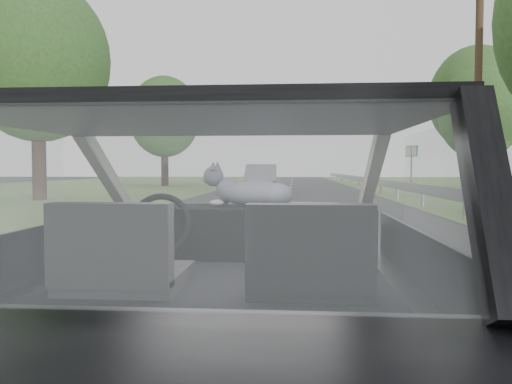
% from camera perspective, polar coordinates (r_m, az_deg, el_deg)
% --- Properties ---
extents(subject_car, '(1.80, 4.00, 1.45)m').
position_cam_1_polar(subject_car, '(2.42, -3.77, -9.31)').
color(subject_car, black).
rests_on(subject_car, ground).
extents(dashboard, '(1.58, 0.45, 0.30)m').
position_cam_1_polar(dashboard, '(3.01, -2.05, -4.52)').
color(dashboard, black).
rests_on(dashboard, subject_car).
extents(driver_seat, '(0.50, 0.72, 0.42)m').
position_cam_1_polar(driver_seat, '(2.21, -15.29, -6.46)').
color(driver_seat, black).
rests_on(driver_seat, subject_car).
extents(passenger_seat, '(0.50, 0.72, 0.42)m').
position_cam_1_polar(passenger_seat, '(2.08, 6.09, -6.95)').
color(passenger_seat, black).
rests_on(passenger_seat, subject_car).
extents(steering_wheel, '(0.36, 0.36, 0.04)m').
position_cam_1_polar(steering_wheel, '(2.79, -10.97, -3.69)').
color(steering_wheel, black).
rests_on(steering_wheel, dashboard).
extents(cat, '(0.62, 0.33, 0.27)m').
position_cam_1_polar(cat, '(2.97, -0.11, -0.00)').
color(cat, gray).
rests_on(cat, dashboard).
extents(guardrail, '(0.05, 90.00, 0.32)m').
position_cam_1_polar(guardrail, '(12.97, 22.30, -0.36)').
color(guardrail, gray).
rests_on(guardrail, ground).
extents(other_car, '(1.91, 4.47, 1.45)m').
position_cam_1_polar(other_car, '(25.01, 0.60, 1.55)').
color(other_car, '#9DA1A7').
rests_on(other_car, ground).
extents(highway_sign, '(0.50, 0.94, 2.47)m').
position_cam_1_polar(highway_sign, '(28.39, 17.33, 2.59)').
color(highway_sign, '#116424').
rests_on(highway_sign, ground).
extents(utility_pole, '(0.34, 0.34, 8.16)m').
position_cam_1_polar(utility_pole, '(19.99, 24.04, 10.68)').
color(utility_pole, '#4B382A').
rests_on(utility_pole, ground).
extents(tree_2, '(4.23, 4.23, 6.20)m').
position_cam_1_polar(tree_2, '(27.92, 24.23, 6.31)').
color(tree_2, '#284921').
rests_on(tree_2, ground).
extents(tree_3, '(7.60, 7.60, 8.73)m').
position_cam_1_polar(tree_3, '(34.85, 23.79, 7.64)').
color(tree_3, '#284921').
rests_on(tree_3, ground).
extents(tree_5, '(6.68, 6.68, 8.34)m').
position_cam_1_polar(tree_5, '(21.40, -23.68, 10.38)').
color(tree_5, '#284921').
rests_on(tree_5, ground).
extents(tree_6, '(5.37, 5.37, 7.44)m').
position_cam_1_polar(tree_6, '(35.59, -10.41, 6.67)').
color(tree_6, '#284921').
rests_on(tree_6, ground).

